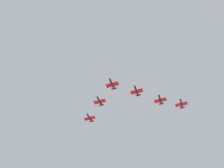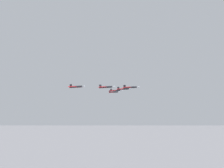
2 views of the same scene
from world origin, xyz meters
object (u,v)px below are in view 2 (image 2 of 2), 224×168
jet_lead (130,87)px  jet_port_outer (115,91)px  jet_starboard_inner (106,87)px  jet_port_inner (123,89)px  jet_center_rear (114,92)px  jet_starboard_outer (76,87)px

jet_lead → jet_port_outer: jet_port_outer is taller
jet_lead → jet_starboard_inner: 16.69m
jet_lead → jet_port_inner: 16.69m
jet_port_inner → jet_lead: bearing=41.1°
jet_port_outer → jet_center_rear: size_ratio=1.00×
jet_lead → jet_port_outer: 34.84m
jet_port_outer → jet_center_rear: (-1.24, 15.01, -0.07)m
jet_center_rear → jet_starboard_inner: bearing=23.1°
jet_port_outer → jet_starboard_outer: jet_port_outer is taller
jet_starboard_outer → jet_center_rear: size_ratio=1.00×
jet_port_inner → jet_port_outer: (-5.49, 17.34, 0.29)m
jet_lead → jet_port_outer: (-9.07, 33.63, 0.70)m
jet_port_outer → jet_port_inner: bearing=46.3°
jet_lead → jet_center_rear: 49.73m
jet_lead → jet_starboard_outer: 34.84m
jet_starboard_inner → jet_port_inner: bearing=-180.0°
jet_port_inner → jet_starboard_inner: (-12.08, -22.04, -0.83)m
jet_port_inner → jet_starboard_inner: 25.14m
jet_port_inner → jet_port_outer: size_ratio=1.00×
jet_starboard_inner → jet_lead: bearing=138.9°
jet_port_inner → jet_starboard_outer: jet_port_inner is taller
jet_starboard_inner → jet_port_outer: 39.94m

